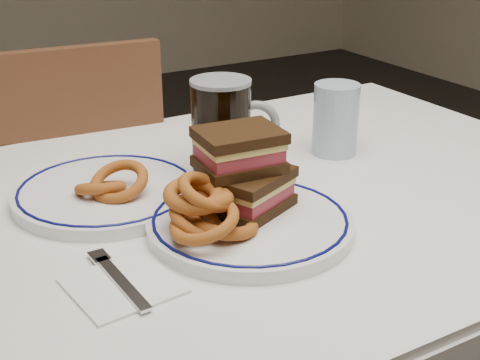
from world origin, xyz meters
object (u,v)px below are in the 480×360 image
chair_far (62,221)px  main_plate (250,223)px  beer_mug (223,128)px  reuben_sandwich (245,170)px  far_plate (107,192)px

chair_far → main_plate: bearing=-80.9°
main_plate → beer_mug: beer_mug is taller
chair_far → main_plate: 0.72m
chair_far → reuben_sandwich: 0.72m
chair_far → far_plate: chair_far is taller
reuben_sandwich → main_plate: bearing=-107.5°
chair_far → reuben_sandwich: (0.12, -0.63, 0.33)m
beer_mug → far_plate: beer_mug is taller
reuben_sandwich → beer_mug: size_ratio=0.85×
chair_far → reuben_sandwich: chair_far is taller
main_plate → reuben_sandwich: bearing=72.5°
reuben_sandwich → far_plate: bearing=130.8°
chair_far → beer_mug: chair_far is taller
chair_far → beer_mug: bearing=-69.6°
far_plate → chair_far: bearing=85.7°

